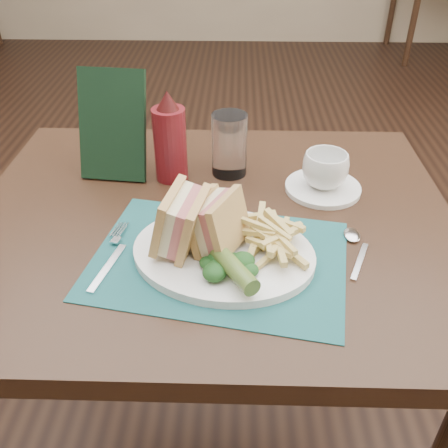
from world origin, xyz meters
The scene contains 17 objects.
floor centered at (0.00, 0.00, 0.00)m, with size 7.00×7.00×0.00m, color black.
wall_back centered at (0.00, 3.50, 0.00)m, with size 6.00×6.00×0.00m, color tan.
table_main centered at (0.00, -0.50, 0.38)m, with size 0.90×0.75×0.75m, color black, non-canonical shape.
placemat centered at (0.02, -0.63, 0.75)m, with size 0.41×0.29×0.00m, color #195051.
plate centered at (0.03, -0.63, 0.76)m, with size 0.30×0.24×0.01m, color white, non-canonical shape.
sandwich_half_a centered at (-0.06, -0.62, 0.82)m, with size 0.06×0.11×0.10m, color tan, non-canonical shape.
sandwich_half_b centered at (0.00, -0.61, 0.82)m, with size 0.06×0.10×0.09m, color tan, non-canonical shape.
kale_garnish centered at (0.03, -0.68, 0.78)m, with size 0.11×0.08×0.03m, color #143715, non-canonical shape.
pickle_spear centered at (0.04, -0.69, 0.79)m, with size 0.03×0.03×0.12m, color #445E24.
fries_pile centered at (0.10, -0.60, 0.79)m, with size 0.18×0.20×0.05m, color tan, non-canonical shape.
fork centered at (-0.16, -0.63, 0.76)m, with size 0.03×0.17×0.01m, color silver, non-canonical shape.
spoon centered at (0.25, -0.61, 0.76)m, with size 0.03×0.15×0.01m, color silver, non-canonical shape.
saucer centered at (0.22, -0.40, 0.76)m, with size 0.15×0.15×0.01m, color white.
coffee_cup centered at (0.22, -0.40, 0.80)m, with size 0.09×0.09×0.07m, color white.
drinking_glass centered at (0.03, -0.34, 0.81)m, with size 0.07×0.07×0.13m, color white.
ketchup_bottle centered at (-0.09, -0.36, 0.84)m, with size 0.07×0.07×0.19m, color #590F14, non-canonical shape.
check_presenter centered at (-0.20, -0.34, 0.86)m, with size 0.13×0.01×0.22m, color black.
Camera 1 is at (0.04, -1.27, 1.27)m, focal length 40.00 mm.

